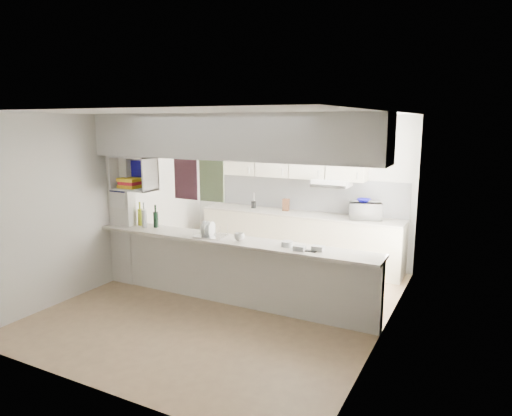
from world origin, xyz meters
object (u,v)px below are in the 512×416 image
Objects in this scene: bowl at (364,200)px; dish_rack at (210,230)px; wine_bottles at (142,218)px; microwave at (366,211)px.

dish_rack is (-1.60, -2.12, -0.22)m from bowl.
dish_rack is at bearing -2.50° from wine_bottles.
bowl is 0.43× the size of wine_bottles.
bowl is at bearing 48.09° from dish_rack.
dish_rack is at bearing 34.19° from microwave.
bowl is at bearing 35.82° from wine_bottles.
dish_rack is 0.83× the size of wine_bottles.
bowl is 2.66m from dish_rack.
dish_rack is (-1.63, -2.13, -0.05)m from microwave.
wine_bottles is at bearing -144.18° from bowl.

